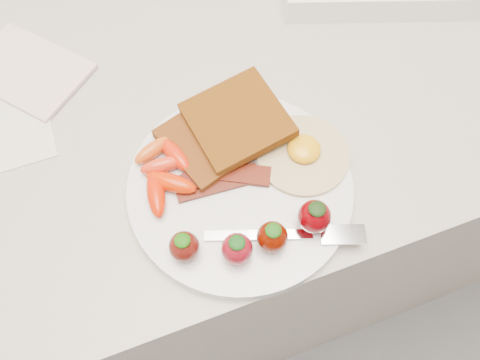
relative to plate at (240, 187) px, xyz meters
name	(u,v)px	position (x,y,z in m)	size (l,w,h in m)	color
counter	(209,218)	(-0.01, 0.17, -0.46)	(2.00, 0.60, 0.90)	gray
plate	(240,187)	(0.00, 0.00, 0.00)	(0.27, 0.27, 0.02)	silver
toast_lower	(210,139)	(-0.01, 0.07, 0.02)	(0.10, 0.10, 0.01)	#341406
toast_upper	(237,120)	(0.02, 0.07, 0.03)	(0.11, 0.11, 0.01)	#502305
fried_egg	(303,153)	(0.09, 0.01, 0.01)	(0.14, 0.14, 0.02)	beige
bacon_strips	(222,174)	(-0.02, 0.02, 0.01)	(0.12, 0.07, 0.01)	#380F0A
baby_carrots	(164,171)	(-0.08, 0.04, 0.02)	(0.07, 0.11, 0.02)	red
strawberries	(257,235)	(-0.01, -0.07, 0.03)	(0.18, 0.06, 0.05)	#4B0E09
fork	(297,235)	(0.04, -0.08, 0.01)	(0.18, 0.08, 0.00)	silver
notepad	(27,70)	(-0.22, 0.28, 0.00)	(0.11, 0.16, 0.01)	beige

